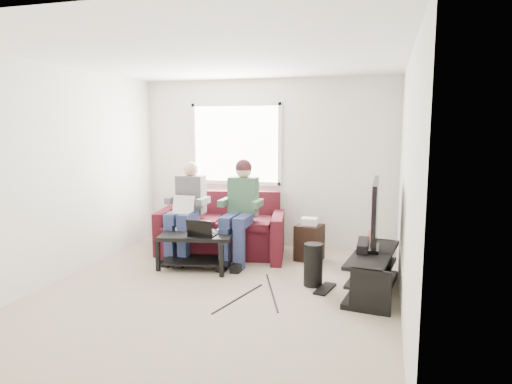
% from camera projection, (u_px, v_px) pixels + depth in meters
% --- Properties ---
extents(floor, '(4.50, 4.50, 0.00)m').
position_uv_depth(floor, '(216.00, 293.00, 5.18)').
color(floor, tan).
rests_on(floor, ground).
extents(ceiling, '(4.50, 4.50, 0.00)m').
position_uv_depth(ceiling, '(213.00, 57.00, 4.81)').
color(ceiling, white).
rests_on(ceiling, wall_back).
extents(wall_back, '(4.50, 0.00, 4.50)m').
position_uv_depth(wall_back, '(267.00, 163.00, 7.14)').
color(wall_back, silver).
rests_on(wall_back, floor).
extents(wall_front, '(4.50, 0.00, 4.50)m').
position_uv_depth(wall_front, '(86.00, 219.00, 2.86)').
color(wall_front, silver).
rests_on(wall_front, floor).
extents(wall_left, '(0.00, 4.50, 4.50)m').
position_uv_depth(wall_left, '(61.00, 174.00, 5.54)').
color(wall_left, silver).
rests_on(wall_left, floor).
extents(wall_right, '(0.00, 4.50, 4.50)m').
position_uv_depth(wall_right, '(406.00, 186.00, 4.45)').
color(wall_right, silver).
rests_on(wall_right, floor).
extents(window, '(1.48, 0.04, 1.28)m').
position_uv_depth(window, '(236.00, 144.00, 7.21)').
color(window, white).
rests_on(window, wall_back).
extents(sofa, '(2.06, 1.17, 0.90)m').
position_uv_depth(sofa, '(222.00, 231.00, 6.79)').
color(sofa, '#49121B').
rests_on(sofa, floor).
extents(person_left, '(0.40, 0.71, 1.37)m').
position_uv_depth(person_left, '(187.00, 205.00, 6.51)').
color(person_left, navy).
rests_on(person_left, sofa).
extents(person_right, '(0.40, 0.71, 1.42)m').
position_uv_depth(person_right, '(240.00, 203.00, 6.30)').
color(person_right, navy).
rests_on(person_right, sofa).
extents(laptop_silver, '(0.38, 0.33, 0.24)m').
position_uv_depth(laptop_silver, '(181.00, 209.00, 6.34)').
color(laptop_silver, silver).
rests_on(laptop_silver, person_left).
extents(coffee_table, '(1.04, 0.76, 0.47)m').
position_uv_depth(coffee_table, '(197.00, 243.00, 6.04)').
color(coffee_table, black).
rests_on(coffee_table, floor).
extents(laptop_black, '(0.40, 0.33, 0.24)m').
position_uv_depth(laptop_black, '(203.00, 226.00, 5.90)').
color(laptop_black, black).
rests_on(laptop_black, coffee_table).
extents(controller_a, '(0.15, 0.10, 0.04)m').
position_uv_depth(controller_a, '(181.00, 229.00, 6.21)').
color(controller_a, silver).
rests_on(controller_a, coffee_table).
extents(controller_b, '(0.16, 0.13, 0.04)m').
position_uv_depth(controller_b, '(195.00, 229.00, 6.22)').
color(controller_b, black).
rests_on(controller_b, coffee_table).
extents(controller_c, '(0.15, 0.11, 0.04)m').
position_uv_depth(controller_c, '(222.00, 231.00, 6.08)').
color(controller_c, gray).
rests_on(controller_c, coffee_table).
extents(tv_stand, '(0.60, 1.43, 0.46)m').
position_uv_depth(tv_stand, '(372.00, 274.00, 5.21)').
color(tv_stand, black).
rests_on(tv_stand, floor).
extents(tv, '(0.12, 1.10, 0.81)m').
position_uv_depth(tv, '(375.00, 211.00, 5.20)').
color(tv, black).
rests_on(tv, tv_stand).
extents(soundbar, '(0.12, 0.50, 0.10)m').
position_uv_depth(soundbar, '(363.00, 245.00, 5.29)').
color(soundbar, black).
rests_on(soundbar, tv_stand).
extents(drink_cup, '(0.08, 0.08, 0.12)m').
position_uv_depth(drink_cup, '(371.00, 234.00, 5.78)').
color(drink_cup, '#B1784C').
rests_on(drink_cup, tv_stand).
extents(console_white, '(0.30, 0.22, 0.06)m').
position_uv_depth(console_white, '(371.00, 279.00, 4.82)').
color(console_white, silver).
rests_on(console_white, tv_stand).
extents(console_grey, '(0.34, 0.26, 0.08)m').
position_uv_depth(console_grey, '(373.00, 260.00, 5.48)').
color(console_grey, gray).
rests_on(console_grey, tv_stand).
extents(console_black, '(0.38, 0.30, 0.07)m').
position_uv_depth(console_black, '(372.00, 269.00, 5.15)').
color(console_black, black).
rests_on(console_black, tv_stand).
extents(subwoofer, '(0.22, 0.22, 0.51)m').
position_uv_depth(subwoofer, '(313.00, 265.00, 5.39)').
color(subwoofer, black).
rests_on(subwoofer, floor).
extents(keyboard_floor, '(0.23, 0.44, 0.02)m').
position_uv_depth(keyboard_floor, '(325.00, 289.00, 5.28)').
color(keyboard_floor, black).
rests_on(keyboard_floor, floor).
extents(end_table, '(0.34, 0.34, 0.61)m').
position_uv_depth(end_table, '(309.00, 241.00, 6.42)').
color(end_table, black).
rests_on(end_table, floor).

